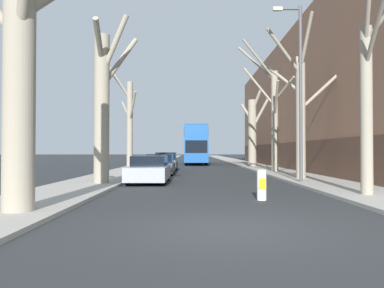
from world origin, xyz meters
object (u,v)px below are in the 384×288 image
object	(u,v)px
street_tree_right_1	(300,109)
parked_car_0	(148,170)
street_tree_right_3	(252,130)
double_decker_bus	(195,143)
parked_car_2	(165,162)
lamp_post	(298,85)
street_tree_right_2	(272,112)
street_tree_right_0	(367,99)
parked_car_1	(159,165)
street_tree_left_1	(102,102)
street_tree_left_0	(21,54)
traffic_bollard	(261,185)
street_tree_left_2	(128,122)

from	to	relation	value
street_tree_right_1	parked_car_0	world-z (taller)	street_tree_right_1
street_tree_right_3	double_decker_bus	bearing A→B (deg)	120.79
parked_car_2	lamp_post	xyz separation A→B (m)	(7.27, -12.69, 4.08)
street_tree_right_1	street_tree_right_2	world-z (taller)	street_tree_right_2
street_tree_right_0	double_decker_bus	bearing A→B (deg)	99.76
street_tree_right_1	parked_car_1	size ratio (longest dim) A/B	2.02
street_tree_right_1	street_tree_left_1	bearing A→B (deg)	-163.41
street_tree_left_1	street_tree_right_2	xyz separation A→B (m)	(9.93, 9.70, 0.52)
street_tree_left_0	street_tree_right_3	distance (m)	28.16
street_tree_right_1	parked_car_1	distance (m)	9.88
street_tree_right_0	street_tree_left_0	bearing A→B (deg)	-161.81
street_tree_right_2	street_tree_right_1	bearing A→B (deg)	-89.50
traffic_bollard	double_decker_bus	bearing A→B (deg)	93.19
street_tree_left_0	street_tree_left_2	xyz separation A→B (m)	(-0.10, 16.12, -0.46)
street_tree_left_2	street_tree_right_0	xyz separation A→B (m)	(10.24, -12.79, -0.18)
street_tree_right_1	traffic_bollard	distance (m)	9.48
street_tree_left_0	parked_car_2	xyz separation A→B (m)	(2.06, 21.38, -3.31)
street_tree_right_0	street_tree_right_2	world-z (taller)	street_tree_right_2
street_tree_left_1	traffic_bollard	size ratio (longest dim) A/B	7.89
street_tree_left_1	lamp_post	bearing A→B (deg)	4.21
street_tree_left_0	traffic_bollard	world-z (taller)	street_tree_left_0
parked_car_1	lamp_post	bearing A→B (deg)	-44.33
street_tree_left_0	parked_car_1	size ratio (longest dim) A/B	2.09
parked_car_2	traffic_bollard	size ratio (longest dim) A/B	4.19
street_tree_left_0	parked_car_1	world-z (taller)	street_tree_left_0
street_tree_left_0	double_decker_bus	world-z (taller)	street_tree_left_0
street_tree_left_1	street_tree_right_1	world-z (taller)	street_tree_right_1
street_tree_right_3	parked_car_2	distance (m)	9.77
street_tree_left_1	lamp_post	world-z (taller)	lamp_post
parked_car_0	parked_car_1	bearing A→B (deg)	90.00
street_tree_right_2	street_tree_left_1	bearing A→B (deg)	-135.66
street_tree_left_1	parked_car_1	distance (m)	8.64
street_tree_right_1	lamp_post	world-z (taller)	street_tree_right_1
double_decker_bus	traffic_bollard	size ratio (longest dim) A/B	12.11
street_tree_right_0	double_decker_bus	size ratio (longest dim) A/B	0.62
double_decker_bus	street_tree_right_0	bearing A→B (deg)	-80.24
street_tree_left_1	street_tree_right_2	world-z (taller)	street_tree_right_2
street_tree_right_0	double_decker_bus	world-z (taller)	street_tree_right_0
street_tree_right_0	parked_car_2	distance (m)	19.95
street_tree_right_1	traffic_bollard	world-z (taller)	street_tree_right_1
street_tree_left_2	parked_car_2	bearing A→B (deg)	67.62
lamp_post	street_tree_left_2	bearing A→B (deg)	141.76
street_tree_right_3	street_tree_right_1	bearing A→B (deg)	-89.60
parked_car_0	parked_car_1	xyz separation A→B (m)	(-0.00, 6.30, 0.00)
street_tree_left_2	traffic_bollard	distance (m)	15.08
street_tree_left_0	parked_car_0	size ratio (longest dim) A/B	2.04
parked_car_2	street_tree_left_1	bearing A→B (deg)	-98.39
street_tree_left_2	parked_car_2	world-z (taller)	street_tree_left_2
parked_car_2	traffic_bollard	bearing A→B (deg)	-76.65
street_tree_right_2	parked_car_2	bearing A→B (deg)	155.31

